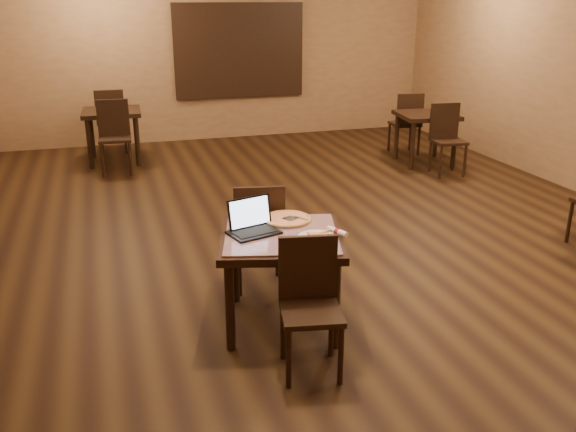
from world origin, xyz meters
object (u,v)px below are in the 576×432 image
object	(u,v)px
other_table_a	(426,122)
other_table_a_chair_near	(447,135)
chair_main_far	(259,231)
laptop	(252,223)
pizza_pan	(287,221)
other_table_b_chair_far	(111,117)
other_table_b	(112,119)
chair_main_near	(310,297)
other_table_b_chair_near	(114,132)
other_table_a_chair_far	(407,120)
tiled_table	(281,246)

from	to	relation	value
other_table_a	other_table_a_chair_near	bearing A→B (deg)	-82.52
chair_main_far	laptop	xyz separation A→B (m)	(-0.18, -0.51, 0.27)
laptop	other_table_a	world-z (taller)	laptop
chair_main_far	pizza_pan	bearing A→B (deg)	120.68
pizza_pan	other_table_b_chair_far	xyz separation A→B (m)	(-1.17, 6.01, -0.17)
other_table_a_chair_near	other_table_b	bearing A→B (deg)	161.89
chair_main_near	chair_main_far	distance (m)	1.24
other_table_a_chair_near	pizza_pan	bearing A→B (deg)	-129.76
other_table_a_chair_near	other_table_b_chair_far	xyz separation A→B (m)	(-4.61, 2.72, 0.02)
other_table_b_chair_far	chair_main_far	bearing A→B (deg)	102.96
other_table_b_chair_near	laptop	bearing A→B (deg)	-77.72
laptop	other_table_b	bearing A→B (deg)	82.88
chair_main_far	other_table_a_chair_far	world-z (taller)	other_table_a_chair_far
chair_main_far	other_table_a_chair_near	size ratio (longest dim) A/B	0.97
chair_main_far	pizza_pan	size ratio (longest dim) A/B	2.58
chair_main_near	laptop	size ratio (longest dim) A/B	2.23
chair_main_near	chair_main_far	bearing A→B (deg)	102.09
chair_main_far	other_table_b_chair_near	distance (m)	4.53
other_table_a	other_table_a_chair_near	distance (m)	0.59
pizza_pan	other_table_b	bearing A→B (deg)	102.23
tiled_table	other_table_a_chair_near	bearing A→B (deg)	59.89
laptop	pizza_pan	bearing A→B (deg)	6.56
chair_main_near	other_table_b	distance (m)	6.35
other_table_a_chair_near	other_table_b_chair_far	distance (m)	5.36
chair_main_near	other_table_a	xyz separation A→B (m)	(3.53, 4.74, 0.12)
other_table_a	other_table_a_chair_far	size ratio (longest dim) A/B	0.91
tiled_table	other_table_a	distance (m)	5.44
chair_main_near	other_table_b_chair_near	distance (m)	5.75
laptop	other_table_a_chair_near	bearing A→B (deg)	26.45
laptop	pizza_pan	xyz separation A→B (m)	(0.32, 0.13, -0.06)
laptop	tiled_table	bearing A→B (deg)	-44.22
chair_main_near	other_table_a_chair_near	bearing A→B (deg)	60.14
laptop	other_table_a_chair_near	xyz separation A→B (m)	(3.76, 3.42, -0.26)
other_table_a	other_table_a_chair_far	xyz separation A→B (m)	(-0.01, 0.59, -0.08)
other_table_a_chair_far	other_table_b	size ratio (longest dim) A/B	1.12
chair_main_near	other_table_a_chair_far	size ratio (longest dim) A/B	0.92
other_table_a_chair_far	other_table_b_chair_far	bearing A→B (deg)	-12.09
chair_main_far	other_table_a	bearing A→B (deg)	-124.76
other_table_a_chair_far	chair_main_far	bearing A→B (deg)	55.53
other_table_b_chair_near	other_table_b_chair_far	size ratio (longest dim) A/B	1.00
laptop	other_table_a_chair_far	distance (m)	5.93
chair_main_near	chair_main_far	size ratio (longest dim) A/B	0.95
other_table_b	other_table_a_chair_far	bearing A→B (deg)	-8.96
other_table_a_chair_far	other_table_b	xyz separation A→B (m)	(-4.59, 0.93, 0.11)
pizza_pan	other_table_a_chair_near	xyz separation A→B (m)	(3.44, 3.29, -0.20)
other_table_a	other_table_b	size ratio (longest dim) A/B	1.02
laptop	pizza_pan	size ratio (longest dim) A/B	1.10
tiled_table	chair_main_near	xyz separation A→B (m)	(0.02, -0.62, -0.13)
chair_main_near	other_table_a_chair_far	distance (m)	6.39
tiled_table	other_table_a_chair_near	size ratio (longest dim) A/B	1.12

